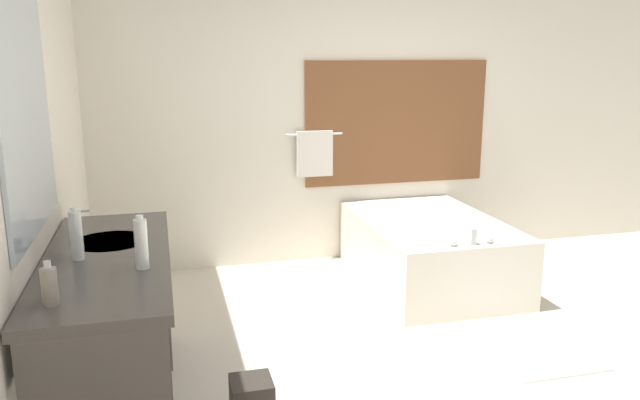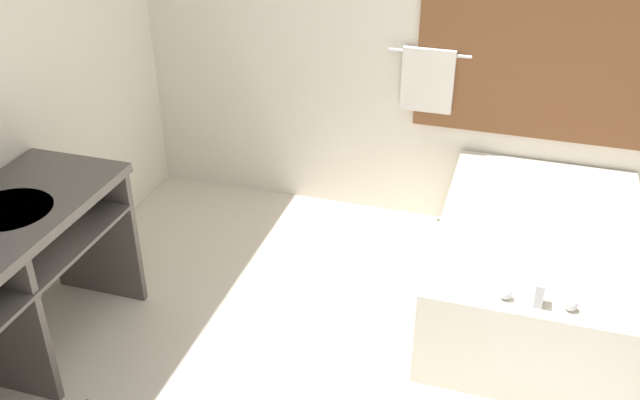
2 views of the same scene
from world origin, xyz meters
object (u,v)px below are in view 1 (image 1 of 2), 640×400
water_bottle_2 (141,244)px  soap_dispenser (49,286)px  water_bottle_1 (76,235)px  bathtub (429,248)px

water_bottle_2 → soap_dispenser: 0.49m
water_bottle_1 → soap_dispenser: size_ratio=1.44×
bathtub → water_bottle_1: (-2.49, -1.43, 0.70)m
bathtub → water_bottle_1: size_ratio=6.14×
bathtub → soap_dispenser: soap_dispenser is taller
water_bottle_1 → soap_dispenser: bearing=-94.1°
soap_dispenser → water_bottle_2: bearing=45.6°
water_bottle_1 → water_bottle_2: (0.30, -0.21, -0.00)m
water_bottle_1 → soap_dispenser: 0.56m
water_bottle_1 → bathtub: bearing=29.8°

